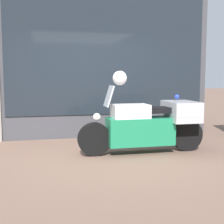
# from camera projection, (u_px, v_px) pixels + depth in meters

# --- Properties ---
(ground_plane) EXTENTS (60.00, 60.00, 0.00)m
(ground_plane) POSITION_uv_depth(u_px,v_px,m) (102.00, 157.00, 5.61)
(ground_plane) COLOR #7A5B4C
(shop_building) EXTENTS (5.99, 0.55, 4.16)m
(shop_building) POSITION_uv_depth(u_px,v_px,m) (66.00, 48.00, 7.22)
(shop_building) COLOR #424247
(shop_building) RESTS_ON ground
(window_display) EXTENTS (4.47, 0.30, 1.93)m
(window_display) POSITION_uv_depth(u_px,v_px,m) (105.00, 117.00, 7.63)
(window_display) COLOR slate
(window_display) RESTS_ON ground
(paramedic_motorcycle) EXTENTS (2.43, 0.79, 1.28)m
(paramedic_motorcycle) POSITION_uv_depth(u_px,v_px,m) (151.00, 123.00, 5.87)
(paramedic_motorcycle) COLOR black
(paramedic_motorcycle) RESTS_ON ground
(white_helmet) EXTENTS (0.26, 0.26, 0.26)m
(white_helmet) POSITION_uv_depth(u_px,v_px,m) (120.00, 78.00, 5.64)
(white_helmet) COLOR white
(white_helmet) RESTS_ON paramedic_motorcycle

